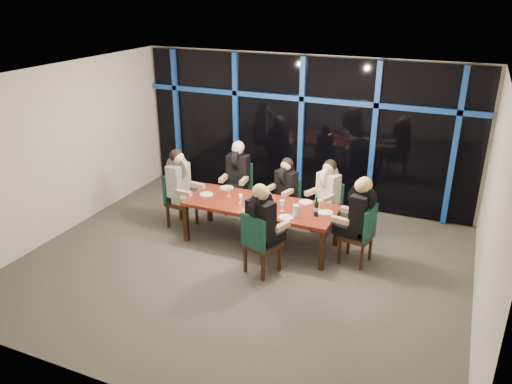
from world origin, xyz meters
TOP-DOWN VIEW (x-y plane):
  - room at (0.00, 0.00)m, footprint 7.04×7.00m
  - window_wall at (0.01, 2.93)m, footprint 6.86×0.43m
  - dining_table at (0.00, 0.80)m, footprint 2.60×1.00m
  - chair_far_left at (-0.91, 1.87)m, footprint 0.50×0.50m
  - chair_far_mid at (0.17, 1.68)m, footprint 0.52×0.52m
  - chair_far_right at (0.95, 1.75)m, footprint 0.58×0.58m
  - chair_end_left at (-1.70, 0.86)m, footprint 0.52×0.52m
  - chair_end_right at (1.76, 0.79)m, footprint 0.54×0.54m
  - chair_near_mid at (0.36, -0.15)m, footprint 0.61×0.61m
  - diner_far_left at (-0.90, 1.78)m, footprint 0.52×0.64m
  - diner_far_mid at (0.15, 1.61)m, footprint 0.53×0.62m
  - diner_far_right at (0.92, 1.68)m, footprint 0.60×0.65m
  - diner_end_left at (-1.62, 0.85)m, footprint 0.66×0.53m
  - diner_end_right at (1.68, 0.80)m, footprint 0.68×0.55m
  - diner_near_mid at (0.39, -0.07)m, footprint 0.62×0.70m
  - plate_far_left at (-0.86, 1.22)m, footprint 0.24×0.24m
  - plate_far_mid at (0.00, 1.06)m, footprint 0.24×0.24m
  - plate_far_right at (0.69, 1.16)m, footprint 0.24×0.24m
  - plate_end_left at (-1.05, 0.80)m, footprint 0.24×0.24m
  - plate_end_right at (1.12, 0.89)m, footprint 0.24×0.24m
  - plate_near_mid at (0.59, 0.46)m, footprint 0.24×0.24m
  - wine_bottle at (1.01, 0.72)m, footprint 0.08×0.08m
  - water_pitcher at (0.71, 0.58)m, footprint 0.12×0.11m
  - tea_light at (-0.09, 0.49)m, footprint 0.05×0.05m
  - wine_glass_a at (-0.34, 0.71)m, footprint 0.06×0.06m
  - wine_glass_b at (0.09, 0.96)m, footprint 0.06×0.06m
  - wine_glass_c at (0.43, 0.68)m, footprint 0.07×0.07m
  - wine_glass_d at (-0.66, 0.91)m, footprint 0.06×0.06m
  - wine_glass_e at (0.98, 0.99)m, footprint 0.07×0.07m

SIDE VIEW (x-z plane):
  - chair_far_mid at x=0.17m, z-range 0.05..0.97m
  - chair_far_right at x=0.95m, z-range 0.06..1.00m
  - chair_far_left at x=-0.91m, z-range 0.06..1.06m
  - chair_end_left at x=-1.70m, z-range 0.06..1.08m
  - chair_end_right at x=1.76m, z-range 0.06..1.09m
  - chair_near_mid at x=0.36m, z-range 0.06..1.09m
  - dining_table at x=0.00m, z-range 0.31..1.06m
  - plate_far_left at x=-0.86m, z-range 0.75..0.76m
  - plate_far_mid at x=0.00m, z-range 0.75..0.76m
  - plate_far_right at x=0.69m, z-range 0.75..0.76m
  - plate_end_left at x=-1.05m, z-range 0.75..0.76m
  - plate_end_right at x=1.12m, z-range 0.75..0.76m
  - plate_near_mid at x=0.59m, z-range 0.75..0.76m
  - tea_light at x=-0.09m, z-range 0.75..0.78m
  - water_pitcher at x=0.71m, z-range 0.75..0.94m
  - wine_glass_b at x=0.09m, z-range 0.79..0.94m
  - wine_glass_a at x=-0.34m, z-range 0.79..0.95m
  - wine_glass_d at x=-0.66m, z-range 0.79..0.95m
  - diner_far_mid at x=0.15m, z-range 0.43..1.32m
  - wine_bottle at x=1.01m, z-range 0.71..1.04m
  - wine_glass_e at x=0.98m, z-range 0.79..0.97m
  - wine_glass_c at x=0.43m, z-range 0.79..0.99m
  - diner_far_right at x=0.92m, z-range 0.44..1.37m
  - diner_far_left at x=-0.90m, z-range 0.47..1.45m
  - diner_end_left at x=-1.62m, z-range 0.48..1.47m
  - diner_end_right at x=1.68m, z-range 0.48..1.48m
  - diner_near_mid at x=0.39m, z-range 0.48..1.48m
  - window_wall at x=0.01m, z-range 0.08..3.02m
  - room at x=0.00m, z-range 0.51..3.53m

